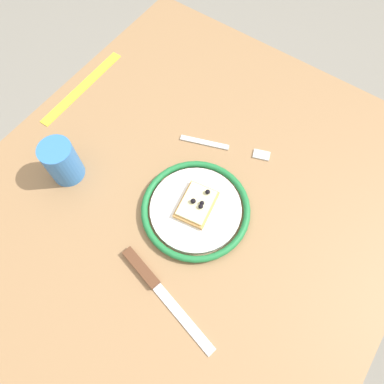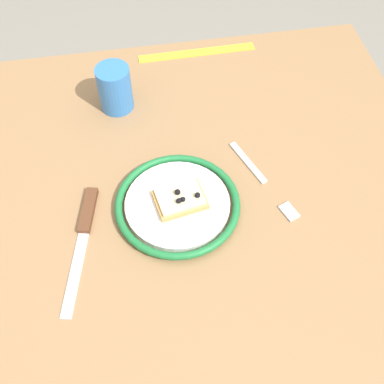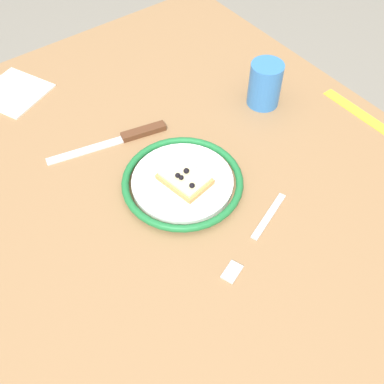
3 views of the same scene
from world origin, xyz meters
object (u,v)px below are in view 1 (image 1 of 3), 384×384
dining_table (178,230)px  cup (62,162)px  pizza_slice_near (197,204)px  fork (226,147)px  knife (152,281)px  measuring_tape (82,87)px  plate (196,209)px

dining_table → cup: 0.28m
dining_table → pizza_slice_near: bearing=145.2°
fork → dining_table: bearing=1.9°
dining_table → knife: size_ratio=4.37×
cup → dining_table: bearing=102.4°
pizza_slice_near → measuring_tape: size_ratio=0.36×
cup → measuring_tape: bearing=-143.9°
dining_table → fork: fork is taller
knife → fork: bearing=-171.7°
plate → fork: (-0.16, -0.03, -0.01)m
cup → knife: bearing=74.6°
pizza_slice_near → fork: (-0.16, -0.03, -0.02)m
knife → plate: bearing=-174.6°
fork → knife: bearing=8.3°
dining_table → plate: (-0.03, 0.03, 0.10)m
dining_table → fork: size_ratio=5.36×
pizza_slice_near → measuring_tape: 0.42m
fork → cup: size_ratio=2.04×
measuring_tape → plate: bearing=74.6°
pizza_slice_near → knife: bearing=5.7°
dining_table → pizza_slice_near: size_ratio=10.93×
plate → measuring_tape: bearing=-104.6°
pizza_slice_near → fork: 0.16m
fork → cup: (0.25, -0.24, 0.05)m
fork → measuring_tape: fork is taller
pizza_slice_near → cup: size_ratio=1.00×
plate → fork: bearing=-168.8°
fork → measuring_tape: size_ratio=0.74×
pizza_slice_near → knife: 0.17m
dining_table → plate: size_ratio=4.75×
cup → measuring_tape: 0.24m
cup → measuring_tape: cup is taller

